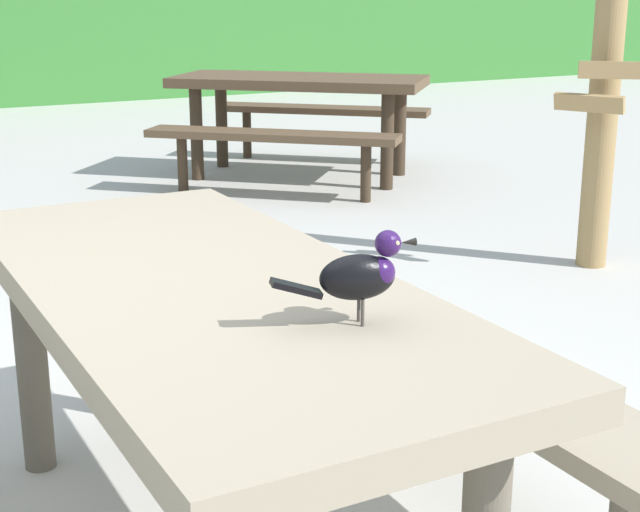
# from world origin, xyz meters

# --- Properties ---
(picnic_table_foreground) EXTENTS (1.68, 1.80, 0.74)m
(picnic_table_foreground) POSITION_xyz_m (0.29, -0.19, 0.56)
(picnic_table_foreground) COLOR gray
(picnic_table_foreground) RESTS_ON ground
(bird_grackle) EXTENTS (0.28, 0.12, 0.18)m
(bird_grackle) POSITION_xyz_m (0.44, -0.62, 0.84)
(bird_grackle) COLOR black
(bird_grackle) RESTS_ON picnic_table_foreground
(picnic_table_far_centre) EXTENTS (2.40, 2.39, 0.74)m
(picnic_table_far_centre) POSITION_xyz_m (2.73, 4.07, 0.56)
(picnic_table_far_centre) COLOR brown
(picnic_table_far_centre) RESTS_ON ground
(stalk_post_right_side) EXTENTS (0.36, 0.33, 1.50)m
(stalk_post_right_side) POSITION_xyz_m (2.97, 1.31, 0.76)
(stalk_post_right_side) COLOR #997A4C
(stalk_post_right_side) RESTS_ON ground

